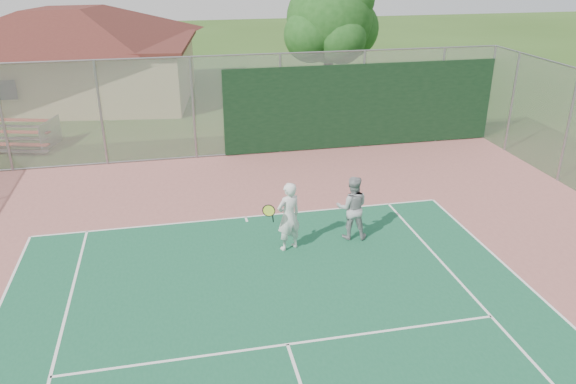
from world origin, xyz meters
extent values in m
cylinder|color=gray|center=(-7.00, 17.00, 1.75)|extent=(0.08, 0.08, 3.50)
cylinder|color=gray|center=(-4.00, 17.00, 1.75)|extent=(0.08, 0.08, 3.50)
cylinder|color=gray|center=(-1.00, 17.00, 1.75)|extent=(0.08, 0.08, 3.50)
cylinder|color=gray|center=(2.00, 17.00, 1.75)|extent=(0.08, 0.08, 3.50)
cylinder|color=gray|center=(5.00, 17.00, 1.75)|extent=(0.08, 0.08, 3.50)
cylinder|color=gray|center=(8.00, 17.00, 1.75)|extent=(0.08, 0.08, 3.50)
cylinder|color=gray|center=(10.00, 17.00, 1.75)|extent=(0.08, 0.08, 3.50)
cylinder|color=gray|center=(0.00, 17.00, 3.50)|extent=(20.00, 0.05, 0.05)
cylinder|color=gray|center=(0.00, 17.00, 0.05)|extent=(20.00, 0.05, 0.05)
cube|color=#999EA0|center=(0.00, 17.00, 1.75)|extent=(20.00, 0.02, 3.50)
cube|color=black|center=(5.00, 16.95, 1.55)|extent=(10.00, 0.04, 3.00)
cylinder|color=gray|center=(10.00, 15.50, 1.75)|extent=(0.08, 0.08, 3.50)
cylinder|color=gray|center=(10.00, 12.50, 1.75)|extent=(0.08, 0.08, 3.50)
cube|color=#999EA0|center=(10.00, 12.50, 1.75)|extent=(0.02, 9.00, 3.50)
cube|color=tan|center=(-6.17, 26.47, 1.35)|extent=(11.64, 8.58, 2.69)
cube|color=#5C2821|center=(-6.17, 26.47, 2.74)|extent=(12.15, 9.08, 0.16)
pyramid|color=#5C2821|center=(-6.17, 26.47, 4.31)|extent=(12.81, 9.43, 1.62)
cube|color=black|center=(-4.38, 22.85, 0.94)|extent=(0.81, 0.06, 1.88)
cube|color=#A43C25|center=(-7.40, 18.94, 0.31)|extent=(2.65, 0.97, 0.04)
cube|color=#B2B5BA|center=(-7.40, 18.72, 0.13)|extent=(2.65, 0.94, 0.04)
cube|color=#A43C25|center=(-7.40, 19.44, 0.63)|extent=(2.65, 0.97, 0.04)
cube|color=#B2B5BA|center=(-7.40, 19.21, 0.45)|extent=(2.65, 0.94, 0.04)
cube|color=#A43C25|center=(-7.40, 19.93, 0.94)|extent=(2.65, 0.97, 0.04)
cube|color=#B2B5BA|center=(-7.40, 19.70, 0.76)|extent=(2.65, 0.94, 0.04)
cube|color=#B2B5BA|center=(-6.15, 19.44, 0.49)|extent=(0.49, 1.57, 0.99)
cylinder|color=#351E13|center=(5.04, 21.66, 1.58)|extent=(0.41, 0.41, 3.15)
sphere|color=#1A4916|center=(5.04, 21.66, 4.05)|extent=(3.60, 3.60, 3.60)
sphere|color=#1A4916|center=(6.05, 22.00, 3.60)|extent=(2.48, 2.48, 2.48)
sphere|color=#1A4916|center=(4.14, 21.21, 3.49)|extent=(2.25, 2.25, 2.25)
sphere|color=#1A4916|center=(5.26, 20.65, 3.38)|extent=(2.03, 2.03, 2.03)
sphere|color=#1A4916|center=(4.70, 22.56, 3.83)|extent=(2.25, 2.25, 2.25)
imported|color=silver|center=(0.78, 9.94, 0.86)|extent=(0.73, 0.61, 1.72)
imported|color=#96999B|center=(2.44, 10.19, 0.82)|extent=(0.92, 0.78, 1.64)
camera|label=1|loc=(-1.73, -1.76, 6.65)|focal=35.00mm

